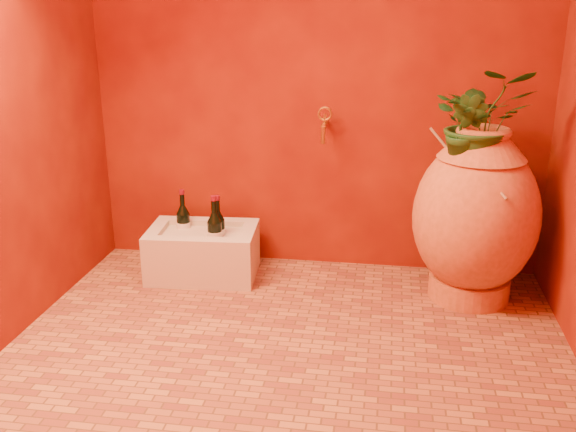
% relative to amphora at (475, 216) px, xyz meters
% --- Properties ---
extents(floor, '(2.50, 2.50, 0.00)m').
position_rel_amphora_xyz_m(floor, '(-0.85, -0.65, -0.45)').
color(floor, '#9A5B32').
rests_on(floor, ground).
extents(wall_back, '(2.50, 0.02, 2.50)m').
position_rel_amphora_xyz_m(wall_back, '(-0.85, 0.35, 0.80)').
color(wall_back, '#5A0C05').
rests_on(wall_back, ground).
extents(amphora, '(0.77, 0.77, 0.89)m').
position_rel_amphora_xyz_m(amphora, '(0.00, 0.00, 0.00)').
color(amphora, '#CA6B39').
rests_on(amphora, floor).
extents(stone_basin, '(0.62, 0.44, 0.28)m').
position_rel_amphora_xyz_m(stone_basin, '(-1.44, 0.06, -0.31)').
color(stone_basin, beige).
rests_on(stone_basin, floor).
extents(wine_bottle_a, '(0.08, 0.08, 0.32)m').
position_rel_amphora_xyz_m(wine_bottle_a, '(-1.57, 0.14, -0.18)').
color(wine_bottle_a, black).
rests_on(wine_bottle_a, stone_basin).
extents(wine_bottle_b, '(0.08, 0.08, 0.33)m').
position_rel_amphora_xyz_m(wine_bottle_b, '(-1.36, 0.00, -0.18)').
color(wine_bottle_b, black).
rests_on(wine_bottle_b, stone_basin).
extents(wine_bottle_c, '(0.08, 0.08, 0.32)m').
position_rel_amphora_xyz_m(wine_bottle_c, '(-1.35, 0.07, -0.18)').
color(wine_bottle_c, black).
rests_on(wine_bottle_c, stone_basin).
extents(wall_tap, '(0.08, 0.17, 0.18)m').
position_rel_amphora_xyz_m(wall_tap, '(-0.80, 0.26, 0.40)').
color(wall_tap, '#B08928').
rests_on(wall_tap, wall_back).
extents(plant_main, '(0.50, 0.44, 0.52)m').
position_rel_amphora_xyz_m(plant_main, '(-0.02, 0.01, 0.48)').
color(plant_main, '#1B4D1C').
rests_on(plant_main, amphora).
extents(plant_side, '(0.26, 0.26, 0.37)m').
position_rel_amphora_xyz_m(plant_side, '(-0.09, -0.08, 0.44)').
color(plant_side, '#1B4D1C').
rests_on(plant_side, amphora).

